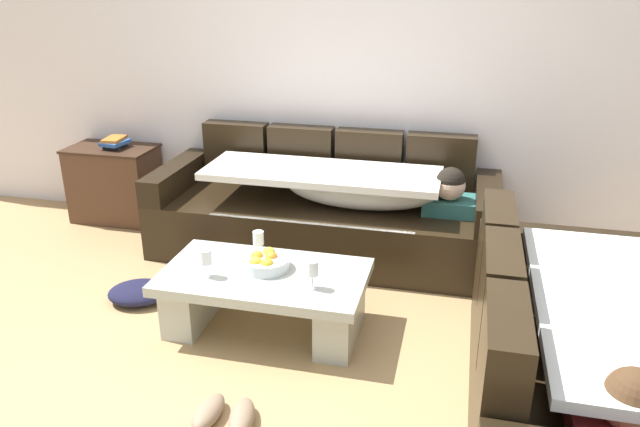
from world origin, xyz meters
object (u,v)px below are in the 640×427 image
at_px(wine_glass_far_back, 258,239).
at_px(side_cabinet, 115,183).
at_px(couch_along_wall, 330,212).
at_px(fruit_bowl, 266,262).
at_px(book_stack_on_cabinet, 115,143).
at_px(wine_glass_near_left, 206,258).
at_px(wine_glass_near_right, 312,269).
at_px(coffee_table, 265,294).
at_px(crumpled_garment, 139,292).
at_px(couch_near_window, 572,366).
at_px(pair_of_shoes, 225,415).

xyz_separation_m(wine_glass_far_back, side_cabinet, (-1.71, 1.18, -0.17)).
height_order(couch_along_wall, fruit_bowl, couch_along_wall).
height_order(wine_glass_far_back, book_stack_on_cabinet, book_stack_on_cabinet).
bearing_deg(wine_glass_far_back, fruit_bowl, -58.12).
relative_size(couch_along_wall, wine_glass_near_left, 15.35).
relative_size(couch_along_wall, wine_glass_far_back, 15.35).
bearing_deg(wine_glass_far_back, couch_along_wall, 76.29).
relative_size(wine_glass_near_right, wine_glass_far_back, 1.00).
xyz_separation_m(couch_along_wall, wine_glass_near_right, (0.19, -1.27, 0.17)).
bearing_deg(fruit_bowl, book_stack_on_cabinet, 142.76).
bearing_deg(couch_along_wall, side_cabinet, 173.42).
bearing_deg(wine_glass_near_left, coffee_table, 22.10).
relative_size(coffee_table, crumpled_garment, 3.00).
xyz_separation_m(couch_near_window, fruit_bowl, (-1.65, 0.52, 0.09)).
bearing_deg(fruit_bowl, crumpled_garment, 175.36).
distance_m(wine_glass_near_left, book_stack_on_cabinet, 2.10).
bearing_deg(crumpled_garment, wine_glass_near_right, -10.93).
bearing_deg(wine_glass_far_back, pair_of_shoes, -80.62).
bearing_deg(crumpled_garment, book_stack_on_cabinet, 123.88).
distance_m(fruit_bowl, side_cabinet, 2.24).
relative_size(fruit_bowl, crumpled_garment, 0.70).
xyz_separation_m(pair_of_shoes, crumpled_garment, (-0.99, 0.96, 0.01)).
xyz_separation_m(couch_near_window, coffee_table, (-1.65, 0.47, -0.10)).
relative_size(coffee_table, side_cabinet, 1.67).
height_order(side_cabinet, pair_of_shoes, side_cabinet).
bearing_deg(wine_glass_near_right, fruit_bowl, 153.30).
relative_size(book_stack_on_cabinet, crumpled_garment, 0.62).
height_order(couch_along_wall, pair_of_shoes, couch_along_wall).
height_order(pair_of_shoes, crumpled_garment, crumpled_garment).
height_order(wine_glass_near_left, pair_of_shoes, wine_glass_near_left).
distance_m(coffee_table, fruit_bowl, 0.19).
height_order(wine_glass_near_right, crumpled_garment, wine_glass_near_right).
distance_m(side_cabinet, book_stack_on_cabinet, 0.37).
bearing_deg(book_stack_on_cabinet, wine_glass_far_back, -35.47).
distance_m(wine_glass_far_back, pair_of_shoes, 1.15).
distance_m(couch_along_wall, crumpled_garment, 1.50).
bearing_deg(couch_near_window, crumpled_garment, 76.89).
relative_size(fruit_bowl, side_cabinet, 0.39).
distance_m(couch_near_window, wine_glass_near_left, 1.99).
bearing_deg(side_cabinet, crumpled_garment, -54.65).
bearing_deg(coffee_table, wine_glass_near_right, -19.73).
bearing_deg(crumpled_garment, wine_glass_near_left, -21.98).
xyz_separation_m(wine_glass_near_left, wine_glass_far_back, (0.20, 0.32, 0.00)).
bearing_deg(coffee_table, crumpled_garment, 172.33).
xyz_separation_m(fruit_bowl, pair_of_shoes, (0.08, -0.89, -0.38)).
relative_size(fruit_bowl, wine_glass_near_left, 1.69).
bearing_deg(side_cabinet, wine_glass_near_right, -35.14).
xyz_separation_m(couch_along_wall, crumpled_garment, (-1.05, -1.04, -0.27)).
distance_m(couch_along_wall, wine_glass_near_right, 1.30).
distance_m(book_stack_on_cabinet, pair_of_shoes, 2.95).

